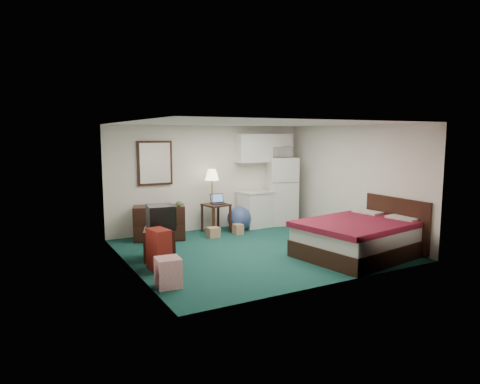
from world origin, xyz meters
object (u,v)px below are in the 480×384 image
bed (357,239)px  suitcase (159,250)px  floor_lamp (212,201)px  desk (216,218)px  kitchen_counter (256,209)px  tv_stand (160,244)px  dresser (159,223)px  fridge (282,191)px

bed → suitcase: bearing=155.7°
floor_lamp → desk: 0.42m
kitchen_counter → bed: bearing=-88.3°
tv_stand → suitcase: bearing=-89.6°
bed → dresser: bearing=124.5°
kitchen_counter → fridge: bearing=-6.2°
dresser → floor_lamp: (1.33, 0.13, 0.37)m
suitcase → kitchen_counter: bearing=25.0°
desk → floor_lamp: bearing=124.4°
floor_lamp → suitcase: size_ratio=2.09×
tv_stand → fridge: bearing=42.4°
bed → tv_stand: size_ratio=3.38×
kitchen_counter → suitcase: bearing=-149.4°
suitcase → floor_lamp: bearing=38.0°
bed → suitcase: (-3.55, 0.98, 0.02)m
floor_lamp → suitcase: (-2.01, -2.18, -0.39)m
dresser → suitcase: dresser is taller
desk → bed: 3.43m
dresser → kitchen_counter: 2.57m
dresser → bed: size_ratio=0.53×
desk → suitcase: suitcase is taller
desk → suitcase: 2.97m
dresser → floor_lamp: size_ratio=0.74×
dresser → tv_stand: size_ratio=1.78×
bed → fridge: bearing=73.5°
floor_lamp → desk: size_ratio=2.20×
kitchen_counter → fridge: (0.74, -0.03, 0.43)m
desk → tv_stand: 2.36m
kitchen_counter → tv_stand: bearing=-156.2°
bed → tv_stand: (-3.32, 1.63, -0.05)m
desk → bed: (1.47, -3.10, -0.00)m
tv_stand → suitcase: 0.69m
tv_stand → floor_lamp: bearing=60.8°
bed → kitchen_counter: bearing=86.7°
kitchen_counter → desk: bearing=-178.7°
kitchen_counter → bed: kitchen_counter is taller
fridge → tv_stand: (-3.75, -1.55, -0.57)m
dresser → kitchen_counter: (2.56, 0.17, 0.05)m
fridge → dresser: bearing=-159.4°
dresser → suitcase: size_ratio=1.55×
kitchen_counter → fridge: 0.85m
desk → bed: bearing=-75.2°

